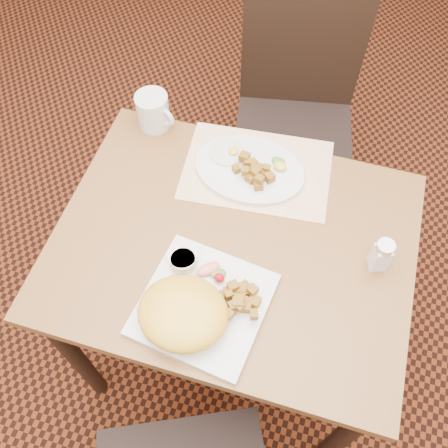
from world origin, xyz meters
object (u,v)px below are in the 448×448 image
salt_shaker (381,255)px  table (232,262)px  plate_square (204,304)px  coffee_mug (154,111)px  chair_far (296,106)px  plate_oval (249,170)px

salt_shaker → table: bearing=-174.0°
plate_square → coffee_mug: (-0.31, 0.50, 0.04)m
chair_far → table: bearing=76.7°
chair_far → salt_shaker: (0.32, -0.69, 0.26)m
table → coffee_mug: coffee_mug is taller
table → coffee_mug: size_ratio=7.45×
chair_far → plate_oval: (-0.05, -0.50, 0.22)m
plate_oval → coffee_mug: bearing=163.3°
plate_square → plate_oval: size_ratio=0.92×
plate_square → plate_oval: 0.41m
table → coffee_mug: (-0.33, 0.32, 0.16)m
table → chair_far: bearing=87.5°
chair_far → plate_oval: size_ratio=3.19×
plate_oval → salt_shaker: size_ratio=3.05×
table → chair_far: (0.03, 0.72, -0.10)m
table → plate_square: 0.22m
chair_far → coffee_mug: bearing=37.6°
chair_far → plate_square: size_ratio=3.46×
plate_square → salt_shaker: bearing=30.9°
plate_oval → salt_shaker: 0.42m
chair_far → coffee_mug: size_ratio=8.03×
coffee_mug → salt_shaker: bearing=-22.5°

